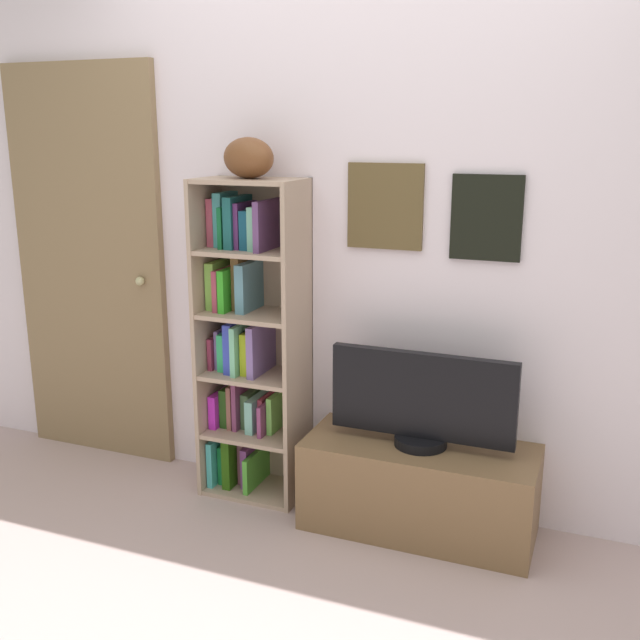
% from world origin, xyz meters
% --- Properties ---
extents(back_wall, '(4.80, 0.08, 2.38)m').
position_xyz_m(back_wall, '(0.00, 1.13, 1.19)').
color(back_wall, silver).
rests_on(back_wall, ground).
extents(bookshelf, '(0.47, 0.30, 1.47)m').
position_xyz_m(bookshelf, '(-0.52, 0.98, 0.72)').
color(bookshelf, tan).
rests_on(bookshelf, ground).
extents(football, '(0.33, 0.29, 0.17)m').
position_xyz_m(football, '(-0.48, 0.95, 1.55)').
color(football, brown).
rests_on(football, bookshelf).
extents(tv_stand, '(0.97, 0.41, 0.39)m').
position_xyz_m(tv_stand, '(0.32, 0.89, 0.19)').
color(tv_stand, brown).
rests_on(tv_stand, ground).
extents(television, '(0.77, 0.22, 0.40)m').
position_xyz_m(television, '(0.32, 0.89, 0.59)').
color(television, black).
rests_on(television, tv_stand).
extents(door, '(0.86, 0.09, 1.98)m').
position_xyz_m(door, '(-1.46, 1.08, 0.99)').
color(door, olive).
rests_on(door, ground).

